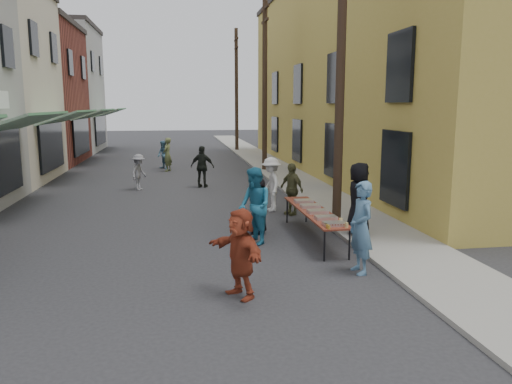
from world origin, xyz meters
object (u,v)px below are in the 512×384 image
object	(u,v)px
utility_pole_mid	(265,84)
catering_tray_sausage	(334,224)
utility_pole_near	(341,66)
utility_pole_far	(236,91)
guest_front_a	(258,206)
server	(359,198)
serving_table	(314,212)
guest_front_c	(255,206)

from	to	relation	value
utility_pole_mid	catering_tray_sausage	xyz separation A→B (m)	(-1.11, -15.18, -3.71)
utility_pole_near	utility_pole_far	world-z (taller)	same
utility_pole_mid	utility_pole_near	bearing A→B (deg)	-90.00
guest_front_a	catering_tray_sausage	bearing A→B (deg)	39.86
utility_pole_near	server	xyz separation A→B (m)	(0.06, -1.57, -3.46)
serving_table	guest_front_c	distance (m)	1.62
serving_table	guest_front_a	distance (m)	1.56
guest_front_a	guest_front_c	distance (m)	1.04
utility_pole_mid	utility_pole_far	xyz separation A→B (m)	(0.00, 12.00, 0.00)
utility_pole_mid	server	xyz separation A→B (m)	(0.06, -13.57, -3.46)
catering_tray_sausage	guest_front_a	size ratio (longest dim) A/B	0.33
serving_table	guest_front_a	bearing A→B (deg)	149.47
utility_pole_near	catering_tray_sausage	size ratio (longest dim) A/B	18.00
guest_front_a	guest_front_c	size ratio (longest dim) A/B	0.79
utility_pole_mid	server	distance (m)	14.00
guest_front_a	server	bearing A→B (deg)	82.83
utility_pole_far	guest_front_c	size ratio (longest dim) A/B	4.68
utility_pole_far	catering_tray_sausage	world-z (taller)	utility_pole_far
guest_front_c	utility_pole_mid	bearing A→B (deg)	152.30
utility_pole_mid	catering_tray_sausage	size ratio (longest dim) A/B	18.00
guest_front_a	utility_pole_mid	bearing A→B (deg)	-179.90
utility_pole_far	catering_tray_sausage	bearing A→B (deg)	-92.34
utility_pole_near	guest_front_a	xyz separation A→B (m)	(-2.46, -0.74, -3.74)
utility_pole_mid	guest_front_c	bearing A→B (deg)	-101.12
utility_pole_mid	server	size ratio (longest dim) A/B	4.80
utility_pole_far	server	xyz separation A→B (m)	(0.06, -25.57, -3.46)
utility_pole_far	catering_tray_sausage	xyz separation A→B (m)	(-1.11, -27.18, -3.71)
utility_pole_near	server	bearing A→B (deg)	-87.74
utility_pole_mid	serving_table	bearing A→B (deg)	-94.69
guest_front_a	server	distance (m)	2.67
catering_tray_sausage	server	xyz separation A→B (m)	(1.17, 1.62, 0.25)
utility_pole_mid	guest_front_c	size ratio (longest dim) A/B	4.68
catering_tray_sausage	server	world-z (taller)	server
serving_table	guest_front_c	xyz separation A→B (m)	(-1.59, -0.20, 0.25)
serving_table	catering_tray_sausage	xyz separation A→B (m)	(0.00, -1.65, 0.08)
utility_pole_near	utility_pole_far	size ratio (longest dim) A/B	1.00
utility_pole_near	utility_pole_mid	world-z (taller)	same
utility_pole_mid	guest_front_a	bearing A→B (deg)	-100.92
guest_front_c	catering_tray_sausage	bearing A→B (deg)	31.08
server	utility_pole_mid	bearing A→B (deg)	16.21
utility_pole_far	guest_front_c	xyz separation A→B (m)	(-2.70, -25.74, -3.54)
catering_tray_sausage	guest_front_a	distance (m)	2.79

